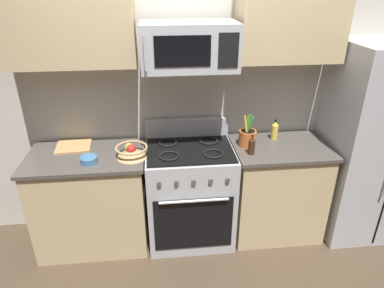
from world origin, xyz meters
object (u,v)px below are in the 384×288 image
utensil_crock (247,137)px  prep_bowl (89,159)px  fruit_basket (131,151)px  bottle_soy (252,145)px  refrigerator (373,144)px  range_oven (190,193)px  microwave (189,46)px  cutting_board (74,146)px  bottle_oil (275,130)px

utensil_crock → prep_bowl: bearing=-172.6°
fruit_basket → bottle_soy: 1.00m
refrigerator → prep_bowl: (-2.48, -0.11, 0.04)m
range_oven → microwave: size_ratio=1.50×
microwave → utensil_crock: (0.51, 0.02, -0.79)m
refrigerator → range_oven: bearing=179.4°
range_oven → bottle_soy: bearing=-13.1°
range_oven → refrigerator: bearing=-0.6°
refrigerator → utensil_crock: 1.15m
cutting_board → bottle_soy: 1.54m
range_oven → cutting_board: size_ratio=3.73×
utensil_crock → bottle_soy: utensil_crock is taller
fruit_basket → cutting_board: 0.57m
refrigerator → cutting_board: 2.67m
range_oven → cutting_board: 1.11m
cutting_board → bottle_oil: (1.80, -0.02, 0.08)m
fruit_basket → refrigerator: bearing=1.2°
refrigerator → bottle_oil: 0.89m
bottle_soy → prep_bowl: 1.33m
bottle_oil → bottle_soy: bearing=-136.9°
microwave → cutting_board: microwave is taller
bottle_soy → bottle_oil: size_ratio=0.93×
bottle_oil → cutting_board: bearing=179.4°
utensil_crock → fruit_basket: (-1.00, -0.11, -0.02)m
microwave → range_oven: bearing=-89.9°
range_oven → utensil_crock: utensil_crock is taller
refrigerator → bottle_soy: refrigerator is taller
bottle_soy → prep_bowl: bearing=-179.6°
utensil_crock → refrigerator: bearing=-3.2°
fruit_basket → bottle_oil: size_ratio=1.40×
microwave → fruit_basket: (-0.49, -0.09, -0.82)m
refrigerator → bottle_soy: (-1.15, -0.10, 0.09)m
bottle_soy → prep_bowl: (-1.33, -0.01, -0.05)m
range_oven → refrigerator: size_ratio=0.61×
bottle_oil → refrigerator: bearing=-10.9°
bottle_soy → prep_bowl: bottle_soy is taller
refrigerator → fruit_basket: refrigerator is taller
range_oven → microwave: 1.31m
microwave → cutting_board: (-1.00, 0.14, -0.86)m
microwave → refrigerator: bearing=-1.5°
microwave → utensil_crock: size_ratio=2.55×
range_oven → utensil_crock: bearing=5.2°
refrigerator → fruit_basket: 2.15m
microwave → fruit_basket: microwave is taller
bottle_oil → prep_bowl: (-1.62, -0.28, -0.06)m
prep_bowl → refrigerator: bearing=2.5°
fruit_basket → prep_bowl: fruit_basket is taller
refrigerator → cutting_board: refrigerator is taller
range_oven → prep_bowl: (-0.82, -0.13, 0.46)m
range_oven → bottle_oil: 0.96m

